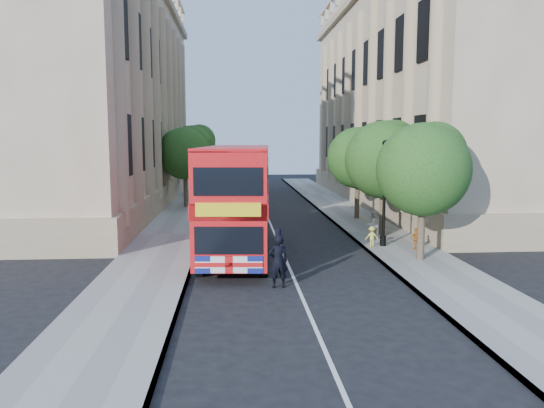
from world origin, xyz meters
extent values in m
plane|color=black|center=(0.00, 0.00, 0.00)|extent=(120.00, 120.00, 0.00)
cube|color=gray|center=(5.75, 10.00, 0.06)|extent=(3.50, 80.00, 0.12)
cube|color=gray|center=(-5.75, 10.00, 0.06)|extent=(3.50, 80.00, 0.12)
cube|color=tan|center=(13.80, 24.00, 9.00)|extent=(12.00, 38.00, 18.00)
cube|color=tan|center=(-13.80, 24.00, 9.00)|extent=(12.00, 38.00, 18.00)
cylinder|color=#473828|center=(5.80, 3.00, 1.43)|extent=(0.32, 0.32, 2.86)
sphere|color=#194717|center=(5.80, 3.00, 4.03)|extent=(4.00, 4.00, 4.00)
sphere|color=#194717|center=(6.40, 3.40, 4.68)|extent=(2.80, 2.80, 2.80)
sphere|color=#194717|center=(5.30, 2.70, 4.55)|extent=(2.60, 2.60, 2.60)
cylinder|color=#473828|center=(5.80, 9.00, 1.50)|extent=(0.32, 0.32, 2.99)
sphere|color=#194717|center=(5.80, 9.00, 4.22)|extent=(4.20, 4.20, 4.20)
sphere|color=#194717|center=(6.40, 9.40, 4.90)|extent=(2.94, 2.94, 2.94)
sphere|color=#194717|center=(5.30, 8.70, 4.76)|extent=(2.73, 2.73, 2.73)
cylinder|color=#473828|center=(5.80, 15.00, 1.45)|extent=(0.32, 0.32, 2.90)
sphere|color=#194717|center=(5.80, 15.00, 4.09)|extent=(4.00, 4.00, 4.00)
sphere|color=#194717|center=(6.40, 15.40, 4.75)|extent=(2.80, 2.80, 2.80)
sphere|color=#194717|center=(5.30, 14.70, 4.62)|extent=(2.60, 2.60, 2.60)
cylinder|color=#473828|center=(-6.00, 22.00, 1.50)|extent=(0.32, 0.32, 2.99)
sphere|color=#194717|center=(-6.00, 22.00, 4.22)|extent=(4.00, 4.00, 4.00)
sphere|color=#194717|center=(-5.40, 22.40, 4.90)|extent=(2.80, 2.80, 2.80)
sphere|color=#194717|center=(-6.50, 21.70, 4.76)|extent=(2.60, 2.60, 2.60)
cylinder|color=#473828|center=(-6.00, 30.00, 1.58)|extent=(0.32, 0.32, 3.17)
sphere|color=#194717|center=(-6.00, 30.00, 4.46)|extent=(4.20, 4.20, 4.20)
sphere|color=#194717|center=(-5.40, 30.40, 5.18)|extent=(2.94, 2.94, 2.94)
sphere|color=#194717|center=(-6.50, 29.70, 5.04)|extent=(2.73, 2.73, 2.73)
cylinder|color=black|center=(5.00, 6.00, 0.37)|extent=(0.30, 0.30, 0.50)
cylinder|color=black|center=(5.00, 6.00, 2.62)|extent=(0.14, 0.14, 5.00)
sphere|color=black|center=(5.00, 6.00, 5.12)|extent=(0.32, 0.32, 0.32)
cube|color=red|center=(-2.12, 4.89, 2.70)|extent=(3.48, 10.72, 4.39)
cube|color=black|center=(-2.12, 4.89, 1.72)|extent=(3.50, 10.06, 1.00)
cube|color=black|center=(-2.12, 4.89, 3.84)|extent=(3.50, 10.06, 1.00)
cube|color=yellow|center=(-2.48, -0.38, 2.83)|extent=(2.33, 0.24, 0.50)
cylinder|color=black|center=(-3.63, 1.26, 0.56)|extent=(0.39, 1.13, 1.11)
cylinder|color=black|center=(-1.12, 1.09, 0.56)|extent=(0.39, 1.13, 1.11)
cylinder|color=black|center=(-3.14, 8.47, 0.56)|extent=(0.39, 1.13, 1.11)
cylinder|color=black|center=(-0.64, 8.30, 0.56)|extent=(0.39, 1.13, 1.11)
cube|color=black|center=(-1.65, 13.76, 1.27)|extent=(2.03, 1.86, 1.97)
cube|color=black|center=(-1.58, 12.97, 1.50)|extent=(1.69, 0.26, 0.66)
cube|color=black|center=(-1.85, 15.82, 1.46)|extent=(2.16, 3.17, 2.35)
cube|color=black|center=(-1.80, 15.26, 0.33)|extent=(2.12, 4.65, 0.23)
cylinder|color=black|center=(-2.49, 13.59, 0.38)|extent=(0.28, 0.77, 0.75)
cylinder|color=black|center=(-0.80, 13.75, 0.38)|extent=(0.28, 0.77, 0.75)
cylinder|color=black|center=(-2.79, 16.67, 0.38)|extent=(0.28, 0.77, 0.75)
cylinder|color=black|center=(-1.10, 16.84, 0.38)|extent=(0.28, 0.77, 0.75)
imported|color=black|center=(-0.71, -0.55, 0.96)|extent=(0.75, 0.54, 1.93)
imported|color=silver|center=(4.95, 7.77, 0.86)|extent=(0.87, 0.78, 1.49)
imported|color=orange|center=(6.33, 5.07, 0.64)|extent=(0.66, 0.45, 1.04)
imported|color=#ECD850|center=(4.40, 5.86, 0.61)|extent=(0.64, 0.38, 0.98)
camera|label=1|loc=(-2.27, -19.08, 5.34)|focal=35.00mm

